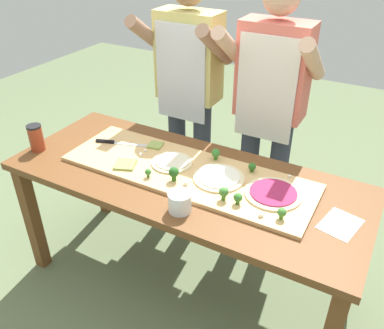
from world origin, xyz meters
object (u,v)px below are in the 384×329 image
object	(u,v)px
broccoli_floret_center_right	(174,173)
broccoli_floret_front_left	(148,172)
pizza_whole_white_garlic	(219,177)
prep_table	(185,191)
cheese_crumble_c	(289,176)
cheese_crumble_b	(141,155)
cheese_crumble_d	(145,151)
chefs_knife	(114,142)
pizza_slice_far_left	(155,145)
broccoli_floret_front_right	(216,153)
flour_cup	(180,203)
cook_left	(188,84)
broccoli_floret_center_left	(282,213)
pizza_slice_far_right	(125,164)
pizza_whole_cheese_artichoke	(172,162)
broccoli_floret_front_mid	(252,167)
broccoli_floret_back_mid	(224,192)
cheese_crumble_a	(261,215)
recipe_note	(340,224)
broccoli_floret_back_left	(238,198)
cheese_crumble_e	(186,183)
pizza_whole_beet_magenta	(273,193)
cook_right	(270,100)
sauce_jar	(36,138)

from	to	relation	value
broccoli_floret_center_right	broccoli_floret_front_left	xyz separation A→B (m)	(-0.13, -0.04, -0.02)
pizza_whole_white_garlic	broccoli_floret_center_right	distance (m)	0.23
prep_table	broccoli_floret_front_left	world-z (taller)	broccoli_floret_front_left
cheese_crumble_c	cheese_crumble_b	bearing A→B (deg)	-166.36
pizza_whole_white_garlic	cheese_crumble_d	xyz separation A→B (m)	(-0.48, 0.04, -0.00)
chefs_knife	pizza_slice_far_left	bearing A→B (deg)	21.27
broccoli_floret_front_right	flour_cup	world-z (taller)	flour_cup
cheese_crumble_d	cook_left	size ratio (longest dim) A/B	0.01
pizza_whole_white_garlic	broccoli_floret_front_left	distance (m)	0.36
chefs_knife	broccoli_floret_center_left	distance (m)	1.08
pizza_slice_far_right	broccoli_floret_front_right	xyz separation A→B (m)	(0.39, 0.29, 0.03)
broccoli_floret_front_right	cheese_crumble_c	distance (m)	0.40
pizza_whole_cheese_artichoke	broccoli_floret_front_mid	xyz separation A→B (m)	(0.40, 0.13, 0.02)
broccoli_floret_back_mid	cheese_crumble_a	distance (m)	0.20
cheese_crumble_d	recipe_note	xyz separation A→B (m)	(1.08, -0.08, -0.03)
chefs_knife	broccoli_floret_back_left	world-z (taller)	broccoli_floret_back_left
broccoli_floret_front_left	flour_cup	xyz separation A→B (m)	(0.26, -0.13, -0.01)
broccoli_floret_center_left	broccoli_floret_front_mid	size ratio (longest dim) A/B	1.08
broccoli_floret_center_left	cheese_crumble_e	size ratio (longest dim) A/B	2.76
broccoli_floret_front_left	cheese_crumble_d	distance (m)	0.26
cheese_crumble_a	cheese_crumble_c	world-z (taller)	cheese_crumble_a
broccoli_floret_front_right	cook_left	size ratio (longest dim) A/B	0.04
prep_table	pizza_slice_far_right	bearing A→B (deg)	-162.79
cheese_crumble_e	broccoli_floret_front_mid	bearing A→B (deg)	48.18
broccoli_floret_back_left	cheese_crumble_b	size ratio (longest dim) A/B	3.24
cheese_crumble_a	flour_cup	bearing A→B (deg)	-161.83
pizza_whole_cheese_artichoke	pizza_slice_far_right	world-z (taller)	pizza_whole_cheese_artichoke
prep_table	cheese_crumble_e	size ratio (longest dim) A/B	93.39
broccoli_floret_center_right	cheese_crumble_c	bearing A→B (deg)	31.81
prep_table	flour_cup	bearing A→B (deg)	-64.30
pizza_whole_white_garlic	broccoli_floret_back_mid	world-z (taller)	broccoli_floret_back_mid
broccoli_floret_back_mid	broccoli_floret_back_left	distance (m)	0.07
broccoli_floret_back_left	cheese_crumble_c	size ratio (longest dim) A/B	4.58
pizza_slice_far_left	broccoli_floret_back_mid	world-z (taller)	broccoli_floret_back_mid
broccoli_floret_center_right	cheese_crumble_b	bearing A→B (deg)	157.35
prep_table	pizza_whole_white_garlic	size ratio (longest dim) A/B	7.23
prep_table	pizza_slice_far_left	bearing A→B (deg)	150.86
pizza_slice_far_right	cook_left	bearing A→B (deg)	93.04
broccoli_floret_back_left	cheese_crumble_e	xyz separation A→B (m)	(-0.28, 0.02, -0.02)
pizza_whole_white_garlic	pizza_whole_beet_magenta	world-z (taller)	same
prep_table	cheese_crumble_b	distance (m)	0.32
pizza_whole_cheese_artichoke	cook_right	distance (m)	0.71
cheese_crumble_e	sauce_jar	size ratio (longest dim) A/B	0.13
pizza_whole_white_garlic	pizza_slice_far_left	distance (m)	0.48
chefs_knife	broccoli_floret_center_right	bearing A→B (deg)	-17.65
cheese_crumble_b	sauce_jar	size ratio (longest dim) A/B	0.11
chefs_knife	flour_cup	bearing A→B (deg)	-27.41
flour_cup	recipe_note	world-z (taller)	flour_cup
broccoli_floret_center_right	cook_right	bearing A→B (deg)	74.15
chefs_knife	cheese_crumble_b	world-z (taller)	cheese_crumble_b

